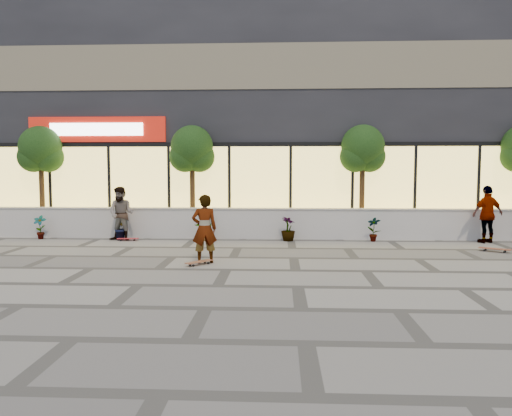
{
  "coord_description": "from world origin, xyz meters",
  "views": [
    {
      "loc": [
        -0.36,
        -9.94,
        2.38
      ],
      "look_at": [
        -1.03,
        3.77,
        1.3
      ],
      "focal_mm": 35.0,
      "sensor_mm": 36.0,
      "label": 1
    }
  ],
  "objects_px": {
    "tree_west": "(41,152)",
    "skater_center": "(204,229)",
    "tree_mideast": "(363,151)",
    "skateboard_center": "(199,262)",
    "skateboard_left": "(128,239)",
    "skater_right_near": "(488,214)",
    "tree_midwest": "(192,152)",
    "skater_left": "(121,214)",
    "skateboard_right_near": "(495,249)"
  },
  "relations": [
    {
      "from": "tree_west",
      "to": "skater_center",
      "type": "xyz_separation_m",
      "value": [
        6.72,
        -5.22,
        -2.12
      ]
    },
    {
      "from": "tree_west",
      "to": "tree_mideast",
      "type": "bearing_deg",
      "value": 0.0
    },
    {
      "from": "skateboard_center",
      "to": "skateboard_left",
      "type": "bearing_deg",
      "value": 78.62
    },
    {
      "from": "tree_west",
      "to": "skateboard_center",
      "type": "height_order",
      "value": "tree_west"
    },
    {
      "from": "skater_right_near",
      "to": "skateboard_left",
      "type": "height_order",
      "value": "skater_right_near"
    },
    {
      "from": "skateboard_left",
      "to": "tree_midwest",
      "type": "bearing_deg",
      "value": 29.72
    },
    {
      "from": "skater_left",
      "to": "skateboard_left",
      "type": "relative_size",
      "value": 2.5
    },
    {
      "from": "skateboard_left",
      "to": "tree_west",
      "type": "bearing_deg",
      "value": 148.9
    },
    {
      "from": "tree_mideast",
      "to": "skateboard_center",
      "type": "relative_size",
      "value": 5.49
    },
    {
      "from": "skater_center",
      "to": "skateboard_center",
      "type": "relative_size",
      "value": 2.44
    },
    {
      "from": "skater_left",
      "to": "skateboard_center",
      "type": "bearing_deg",
      "value": -46.11
    },
    {
      "from": "skateboard_center",
      "to": "skater_right_near",
      "type": "bearing_deg",
      "value": -23.11
    },
    {
      "from": "skateboard_left",
      "to": "skateboard_right_near",
      "type": "height_order",
      "value": "skateboard_right_near"
    },
    {
      "from": "tree_west",
      "to": "skater_left",
      "type": "distance_m",
      "value": 4.23
    },
    {
      "from": "skateboard_right_near",
      "to": "tree_midwest",
      "type": "bearing_deg",
      "value": -166.66
    },
    {
      "from": "tree_west",
      "to": "tree_midwest",
      "type": "xyz_separation_m",
      "value": [
        5.5,
        0.0,
        0.0
      ]
    },
    {
      "from": "skater_center",
      "to": "skater_right_near",
      "type": "distance_m",
      "value": 9.37
    },
    {
      "from": "skater_right_near",
      "to": "skateboard_left",
      "type": "relative_size",
      "value": 2.58
    },
    {
      "from": "skater_center",
      "to": "skater_right_near",
      "type": "bearing_deg",
      "value": -170.9
    },
    {
      "from": "skater_right_near",
      "to": "skateboard_right_near",
      "type": "xyz_separation_m",
      "value": [
        -0.48,
        -1.76,
        -0.84
      ]
    },
    {
      "from": "tree_mideast",
      "to": "skater_right_near",
      "type": "distance_m",
      "value": 4.52
    },
    {
      "from": "tree_west",
      "to": "skater_left",
      "type": "relative_size",
      "value": 2.19
    },
    {
      "from": "skater_right_near",
      "to": "skateboard_left",
      "type": "bearing_deg",
      "value": -16.97
    },
    {
      "from": "tree_west",
      "to": "skater_left",
      "type": "bearing_deg",
      "value": -23.22
    },
    {
      "from": "tree_mideast",
      "to": "skater_center",
      "type": "relative_size",
      "value": 2.25
    },
    {
      "from": "skater_right_near",
      "to": "skateboard_center",
      "type": "distance_m",
      "value": 9.61
    },
    {
      "from": "skateboard_left",
      "to": "skateboard_right_near",
      "type": "bearing_deg",
      "value": -16.82
    },
    {
      "from": "skateboard_right_near",
      "to": "tree_mideast",
      "type": "bearing_deg",
      "value": 168.35
    },
    {
      "from": "tree_mideast",
      "to": "skater_left",
      "type": "relative_size",
      "value": 2.19
    },
    {
      "from": "skater_center",
      "to": "skater_left",
      "type": "bearing_deg",
      "value": -63.39
    },
    {
      "from": "skater_left",
      "to": "skateboard_left",
      "type": "xyz_separation_m",
      "value": [
        0.21,
        -0.05,
        -0.82
      ]
    },
    {
      "from": "skater_right_near",
      "to": "skater_center",
      "type": "bearing_deg",
      "value": 6.61
    },
    {
      "from": "tree_west",
      "to": "skater_center",
      "type": "bearing_deg",
      "value": -37.83
    },
    {
      "from": "skater_center",
      "to": "skater_right_near",
      "type": "height_order",
      "value": "skater_right_near"
    },
    {
      "from": "tree_mideast",
      "to": "skateboard_right_near",
      "type": "relative_size",
      "value": 4.69
    },
    {
      "from": "tree_midwest",
      "to": "skateboard_center",
      "type": "xyz_separation_m",
      "value": [
        1.13,
        -5.51,
        -2.91
      ]
    },
    {
      "from": "tree_mideast",
      "to": "skateboard_center",
      "type": "distance_m",
      "value": 7.91
    },
    {
      "from": "skater_right_near",
      "to": "skateboard_center",
      "type": "xyz_separation_m",
      "value": [
        -8.64,
        -4.11,
        -0.85
      ]
    },
    {
      "from": "skater_center",
      "to": "skater_left",
      "type": "height_order",
      "value": "skater_left"
    },
    {
      "from": "tree_west",
      "to": "skateboard_right_near",
      "type": "xyz_separation_m",
      "value": [
        14.8,
        -3.16,
        -2.9
      ]
    },
    {
      "from": "skater_left",
      "to": "skater_right_near",
      "type": "relative_size",
      "value": 0.97
    },
    {
      "from": "tree_mideast",
      "to": "skateboard_left",
      "type": "relative_size",
      "value": 5.47
    },
    {
      "from": "tree_midwest",
      "to": "skater_left",
      "type": "height_order",
      "value": "tree_midwest"
    },
    {
      "from": "skater_right_near",
      "to": "skateboard_left",
      "type": "distance_m",
      "value": 11.72
    },
    {
      "from": "skateboard_center",
      "to": "skateboard_right_near",
      "type": "relative_size",
      "value": 0.85
    },
    {
      "from": "tree_west",
      "to": "skater_center",
      "type": "distance_m",
      "value": 8.77
    },
    {
      "from": "skateboard_center",
      "to": "skateboard_left",
      "type": "distance_m",
      "value": 5.04
    },
    {
      "from": "skater_right_near",
      "to": "skateboard_center",
      "type": "bearing_deg",
      "value": 7.99
    },
    {
      "from": "skater_center",
      "to": "skateboard_left",
      "type": "xyz_separation_m",
      "value": [
        -3.13,
        3.72,
        -0.8
      ]
    },
    {
      "from": "skateboard_center",
      "to": "skateboard_right_near",
      "type": "distance_m",
      "value": 8.5
    }
  ]
}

